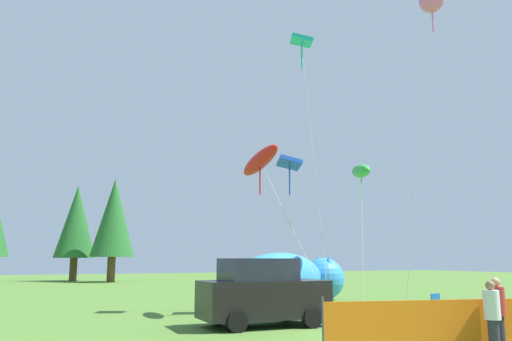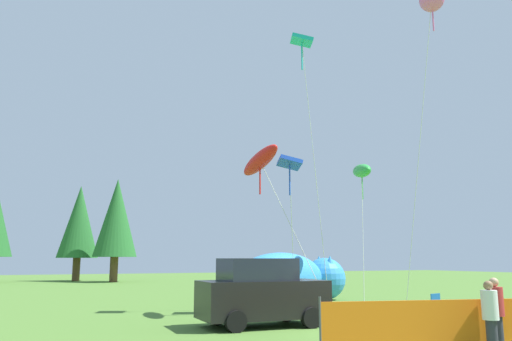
% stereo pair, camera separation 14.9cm
% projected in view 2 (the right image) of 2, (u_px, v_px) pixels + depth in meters
% --- Properties ---
extents(ground_plane, '(120.00, 120.00, 0.00)m').
position_uv_depth(ground_plane, '(343.00, 328.00, 14.91)').
color(ground_plane, '#4C752D').
extents(parked_car, '(3.94, 2.17, 2.05)m').
position_uv_depth(parked_car, '(261.00, 293.00, 15.37)').
color(parked_car, black).
rests_on(parked_car, ground).
extents(folding_chair, '(0.64, 0.64, 0.89)m').
position_uv_depth(folding_chair, '(432.00, 305.00, 16.73)').
color(folding_chair, '#1959A5').
rests_on(folding_chair, ground).
extents(inflatable_cat, '(7.20, 4.48, 2.33)m').
position_uv_depth(inflatable_cat, '(291.00, 280.00, 23.39)').
color(inflatable_cat, '#338CD8').
rests_on(inflatable_cat, ground).
extents(safety_fence, '(6.51, 1.56, 1.23)m').
position_uv_depth(safety_fence, '(459.00, 325.00, 11.32)').
color(safety_fence, orange).
rests_on(safety_fence, ground).
extents(spectator_in_green_shirt, '(0.34, 0.34, 1.57)m').
position_uv_depth(spectator_in_green_shirt, '(490.00, 315.00, 10.72)').
color(spectator_in_green_shirt, '#2D2D38').
rests_on(spectator_in_green_shirt, ground).
extents(spectator_in_black_shirt, '(0.35, 0.35, 1.62)m').
position_uv_depth(spectator_in_black_shirt, '(496.00, 311.00, 11.26)').
color(spectator_in_black_shirt, '#2D2D38').
rests_on(spectator_in_black_shirt, ground).
extents(kite_teal_diamond, '(2.61, 2.08, 11.32)m').
position_uv_depth(kite_teal_diamond, '(302.00, 47.00, 21.00)').
color(kite_teal_diamond, silver).
rests_on(kite_teal_diamond, ground).
extents(kite_blue_box, '(2.01, 2.89, 6.07)m').
position_uv_depth(kite_blue_box, '(290.00, 165.00, 19.83)').
color(kite_blue_box, silver).
rests_on(kite_blue_box, ground).
extents(kite_pink_octopus, '(1.09, 2.20, 12.43)m').
position_uv_depth(kite_pink_octopus, '(432.00, 1.00, 19.33)').
color(kite_pink_octopus, silver).
rests_on(kite_pink_octopus, ground).
extents(kite_red_lizard, '(2.43, 3.19, 6.43)m').
position_uv_depth(kite_red_lizard, '(260.00, 161.00, 19.09)').
color(kite_red_lizard, silver).
rests_on(kite_red_lizard, ground).
extents(kite_green_fish, '(1.87, 2.53, 6.46)m').
position_uv_depth(kite_green_fish, '(362.00, 171.00, 22.51)').
color(kite_green_fish, silver).
rests_on(kite_green_fish, ground).
extents(horizon_tree_east, '(3.92, 3.92, 9.35)m').
position_uv_depth(horizon_tree_east, '(116.00, 218.00, 45.61)').
color(horizon_tree_east, brown).
rests_on(horizon_tree_east, ground).
extents(horizon_tree_mid, '(3.78, 3.78, 9.01)m').
position_uv_depth(horizon_tree_mid, '(79.00, 222.00, 47.64)').
color(horizon_tree_mid, brown).
rests_on(horizon_tree_mid, ground).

